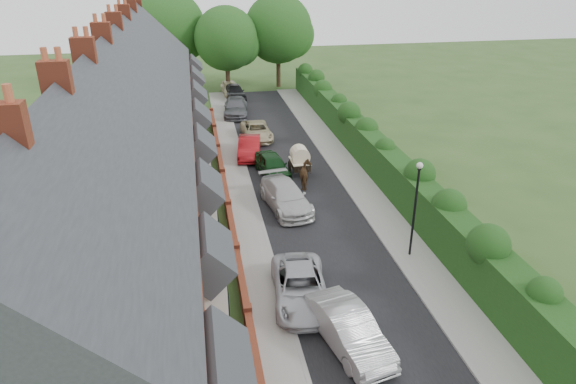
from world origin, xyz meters
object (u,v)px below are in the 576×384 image
(car_white, at_px, (286,196))
(car_grey, at_px, (236,107))
(car_silver_a, at_px, (349,330))
(lamppost, at_px, (416,198))
(car_red, at_px, (249,147))
(car_black, at_px, (235,92))
(horse_cart, at_px, (300,159))
(horse, at_px, (306,175))
(car_green, at_px, (272,165))
(car_beige, at_px, (257,131))
(car_silver_b, at_px, (300,287))

(car_white, height_order, car_grey, car_grey)
(car_silver_a, height_order, car_grey, car_silver_a)
(lamppost, height_order, car_silver_a, lamppost)
(car_grey, bearing_deg, car_red, -84.13)
(car_black, distance_m, horse_cart, 21.89)
(horse, xyz_separation_m, horse_cart, (-0.00, 2.13, 0.37))
(car_silver_a, height_order, car_black, car_silver_a)
(car_green, distance_m, horse, 3.06)
(car_red, height_order, car_beige, car_red)
(car_white, relative_size, horse_cart, 1.85)
(lamppost, distance_m, car_red, 17.17)
(car_grey, xyz_separation_m, horse_cart, (3.05, -15.57, 0.41))
(car_red, bearing_deg, car_black, 97.35)
(car_silver_b, xyz_separation_m, car_grey, (-0.15, 29.71, 0.08))
(car_silver_a, relative_size, horse_cart, 1.65)
(car_silver_b, xyz_separation_m, car_beige, (0.94, 22.40, -0.04))
(horse, distance_m, horse_cart, 2.16)
(car_black, bearing_deg, car_silver_b, -97.21)
(car_red, distance_m, car_grey, 11.38)
(car_green, xyz_separation_m, car_red, (-1.16, 3.92, 0.00))
(car_grey, bearing_deg, car_silver_a, -81.71)
(lamppost, distance_m, car_beige, 20.67)
(car_silver_b, bearing_deg, horse, 81.97)
(car_green, relative_size, car_black, 0.97)
(car_red, bearing_deg, car_silver_b, -80.68)
(car_white, distance_m, horse, 3.39)
(car_white, relative_size, horse, 2.72)
(car_white, distance_m, car_red, 9.21)
(lamppost, height_order, horse_cart, lamppost)
(car_red, relative_size, car_black, 1.00)
(car_green, relative_size, car_grey, 0.81)
(car_silver_b, height_order, car_green, car_green)
(horse, bearing_deg, car_green, -45.16)
(car_red, xyz_separation_m, horse_cart, (3.05, -4.20, 0.45))
(car_white, bearing_deg, car_green, 81.22)
(car_silver_a, bearing_deg, car_beige, 77.50)
(car_red, relative_size, car_beige, 0.95)
(lamppost, relative_size, car_green, 1.17)
(car_silver_b, height_order, car_grey, car_grey)
(lamppost, xyz_separation_m, car_red, (-6.40, 15.73, -2.54))
(lamppost, distance_m, car_green, 13.17)
(car_silver_a, bearing_deg, car_green, 77.58)
(car_grey, height_order, car_black, car_grey)
(car_silver_b, distance_m, car_grey, 29.71)
(lamppost, height_order, car_white, lamppost)
(car_white, xyz_separation_m, car_red, (-1.15, 9.13, -0.03))
(car_red, bearing_deg, lamppost, -59.00)
(car_beige, height_order, car_grey, car_grey)
(car_silver_b, distance_m, car_red, 18.33)
(horse_cart, bearing_deg, lamppost, -73.80)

